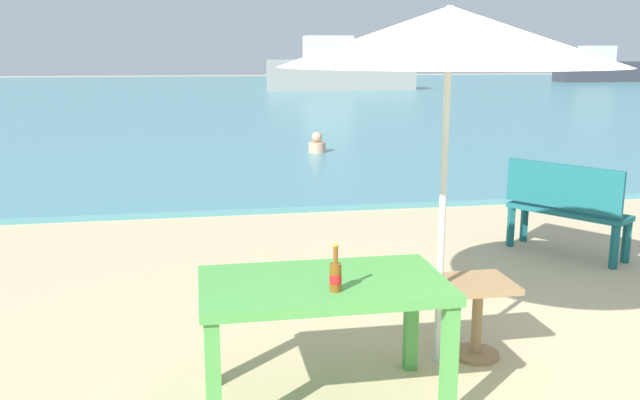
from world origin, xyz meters
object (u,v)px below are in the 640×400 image
boat_tanker (339,71)px  bench_teal_center (565,204)px  boat_ferry (602,69)px  side_table_wood (478,307)px  beer_bottle_amber (336,275)px  swimmer_person (317,144)px  patio_umbrella (449,37)px  picnic_table_green (323,299)px

boat_tanker → bench_teal_center: bearing=-97.4°
bench_teal_center → boat_ferry: (23.53, 36.73, 0.39)m
boat_tanker → side_table_wood: bearing=-100.1°
side_table_wood → boat_ferry: boat_ferry is taller
beer_bottle_amber → boat_ferry: size_ratio=0.04×
side_table_wood → boat_tanker: (5.65, 31.81, 0.73)m
bench_teal_center → boat_ferry: size_ratio=0.18×
bench_teal_center → side_table_wood: bearing=-131.0°
beer_bottle_amber → swimmer_person: bearing=80.6°
patio_umbrella → beer_bottle_amber: bearing=-144.2°
beer_bottle_amber → boat_ferry: boat_ferry is taller
picnic_table_green → patio_umbrella: 1.74m
boat_ferry → bench_teal_center: bearing=-122.6°
swimmer_person → boat_ferry: size_ratio=0.06×
beer_bottle_amber → bench_teal_center: 3.98m
patio_umbrella → side_table_wood: (0.29, 0.04, -1.76)m
patio_umbrella → bench_teal_center: patio_umbrella is taller
picnic_table_green → boat_tanker: 32.96m
side_table_wood → patio_umbrella: bearing=-172.1°
boat_ferry → swimmer_person: bearing=-130.0°
swimmer_person → patio_umbrella: bearing=-95.0°
picnic_table_green → bench_teal_center: bearing=40.5°
picnic_table_green → swimmer_person: bearing=80.3°
patio_umbrella → boat_tanker: size_ratio=0.30×
bench_teal_center → boat_tanker: size_ratio=0.16×
patio_umbrella → side_table_wood: size_ratio=4.26×
side_table_wood → boat_tanker: bearing=79.9°
beer_bottle_amber → side_table_wood: 1.36m
beer_bottle_amber → boat_tanker: size_ratio=0.03×
patio_umbrella → swimmer_person: 9.49m
bench_teal_center → patio_umbrella: bearing=-134.7°
patio_umbrella → boat_ferry: size_ratio=0.35×
bench_teal_center → boat_ferry: 43.62m
side_table_wood → swimmer_person: 9.24m
side_table_wood → bench_teal_center: (1.80, 2.08, 0.19)m
swimmer_person → boat_ferry: boat_ferry is taller
patio_umbrella → bench_teal_center: 3.37m
bench_teal_center → swimmer_person: (-1.28, 7.15, -0.30)m
side_table_wood → bench_teal_center: bench_teal_center is taller
swimmer_person → boat_ferry: (24.81, 29.58, 0.70)m
beer_bottle_amber → swimmer_person: 10.00m
picnic_table_green → patio_umbrella: (0.85, 0.40, 1.47)m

